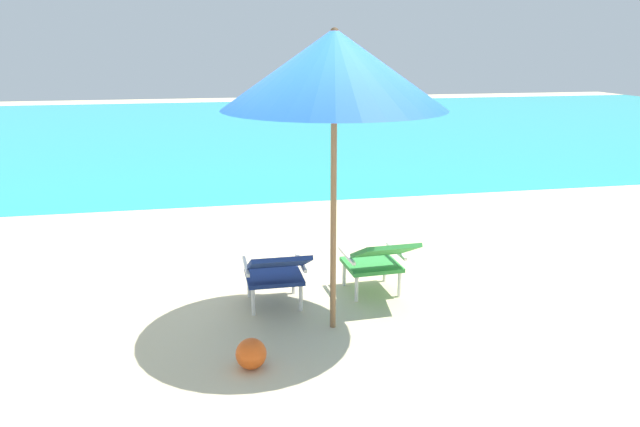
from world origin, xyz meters
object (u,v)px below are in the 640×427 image
object	(u,v)px
lounge_chair_left	(276,270)
lounge_chair_right	(378,259)
beach_umbrella_center	(334,70)
beach_ball	(251,354)

from	to	relation	value
lounge_chair_left	lounge_chair_right	xyz separation A→B (m)	(1.00, 0.12, 0.00)
lounge_chair_right	beach_umbrella_center	world-z (taller)	beach_umbrella_center
lounge_chair_right	lounge_chair_left	bearing A→B (deg)	-173.20
lounge_chair_left	beach_ball	bearing A→B (deg)	-108.51
beach_umbrella_center	beach_ball	world-z (taller)	beach_umbrella_center
lounge_chair_left	beach_umbrella_center	size ratio (longest dim) A/B	0.35
lounge_chair_right	beach_ball	world-z (taller)	lounge_chair_right
lounge_chair_left	lounge_chair_right	distance (m)	1.01
lounge_chair_left	beach_ball	xyz separation A→B (m)	(-0.33, -0.98, -0.28)
lounge_chair_left	beach_umbrella_center	distance (m)	1.90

